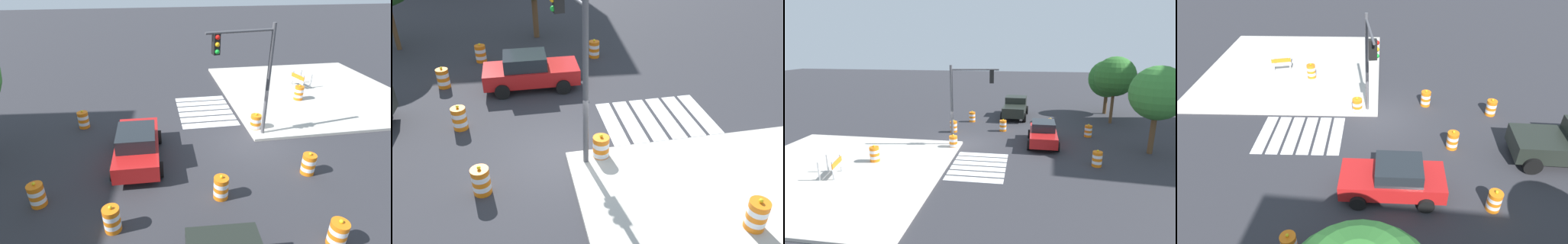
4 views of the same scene
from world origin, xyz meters
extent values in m
plane|color=#2D2D33|center=(0.00, 0.00, 0.00)|extent=(120.00, 120.00, 0.00)
cube|color=#BCB7AD|center=(6.00, -6.00, 0.07)|extent=(12.00, 12.00, 0.15)
cube|color=silver|center=(2.12, 1.80, 0.01)|extent=(0.60, 3.20, 0.02)
cube|color=silver|center=(2.88, 1.80, 0.01)|extent=(0.60, 3.20, 0.02)
cube|color=silver|center=(3.62, 1.80, 0.01)|extent=(0.60, 3.20, 0.02)
cube|color=silver|center=(4.38, 1.80, 0.01)|extent=(0.60, 3.20, 0.02)
cube|color=silver|center=(5.12, 1.80, 0.01)|extent=(0.60, 3.20, 0.02)
cube|color=silver|center=(5.88, 1.80, 0.01)|extent=(0.60, 3.20, 0.02)
cube|color=red|center=(-0.68, 5.71, 0.68)|extent=(4.34, 1.93, 0.70)
cube|color=#1E2328|center=(-0.93, 5.72, 1.33)|extent=(1.93, 1.64, 0.60)
cylinder|color=black|center=(0.69, 6.63, 0.33)|extent=(0.67, 0.25, 0.66)
cylinder|color=black|center=(0.65, 4.73, 0.33)|extent=(0.67, 0.25, 0.66)
cylinder|color=black|center=(-2.01, 6.69, 0.33)|extent=(0.67, 0.25, 0.66)
cylinder|color=black|center=(-2.05, 4.79, 0.33)|extent=(0.67, 0.25, 0.66)
cylinder|color=orange|center=(2.94, 8.68, 0.09)|extent=(0.56, 0.56, 0.18)
cylinder|color=white|center=(2.94, 8.68, 0.27)|extent=(0.56, 0.56, 0.18)
cylinder|color=orange|center=(2.94, 8.68, 0.45)|extent=(0.56, 0.56, 0.18)
cylinder|color=white|center=(2.94, 8.68, 0.63)|extent=(0.56, 0.56, 0.18)
cylinder|color=orange|center=(2.94, 8.68, 0.81)|extent=(0.56, 0.56, 0.18)
sphere|color=yellow|center=(2.94, 8.68, 0.96)|extent=(0.12, 0.12, 0.12)
cylinder|color=orange|center=(-6.38, -0.43, 0.09)|extent=(0.56, 0.56, 0.18)
cylinder|color=white|center=(-6.38, -0.43, 0.27)|extent=(0.56, 0.56, 0.18)
cylinder|color=orange|center=(-6.38, -0.43, 0.45)|extent=(0.56, 0.56, 0.18)
cylinder|color=white|center=(-6.38, -0.43, 0.63)|extent=(0.56, 0.56, 0.18)
cylinder|color=orange|center=(-6.38, -0.43, 0.81)|extent=(0.56, 0.56, 0.18)
sphere|color=yellow|center=(-6.38, -0.43, 0.96)|extent=(0.12, 0.12, 0.12)
cylinder|color=orange|center=(-4.70, 6.50, 0.09)|extent=(0.56, 0.56, 0.18)
cylinder|color=white|center=(-4.70, 6.50, 0.27)|extent=(0.56, 0.56, 0.18)
cylinder|color=orange|center=(-4.70, 6.50, 0.45)|extent=(0.56, 0.56, 0.18)
cylinder|color=white|center=(-4.70, 6.50, 0.63)|extent=(0.56, 0.56, 0.18)
cylinder|color=orange|center=(-4.70, 6.50, 0.81)|extent=(0.56, 0.56, 0.18)
sphere|color=yellow|center=(-4.70, 6.50, 0.96)|extent=(0.12, 0.12, 0.12)
cylinder|color=orange|center=(-3.08, 9.28, 0.09)|extent=(0.56, 0.56, 0.18)
cylinder|color=white|center=(-3.08, 9.28, 0.27)|extent=(0.56, 0.56, 0.18)
cylinder|color=orange|center=(-3.08, 9.28, 0.45)|extent=(0.56, 0.56, 0.18)
cylinder|color=white|center=(-3.08, 9.28, 0.63)|extent=(0.56, 0.56, 0.18)
cylinder|color=orange|center=(-3.08, 9.28, 0.81)|extent=(0.56, 0.56, 0.18)
sphere|color=yellow|center=(-3.08, 9.28, 0.96)|extent=(0.12, 0.12, 0.12)
cylinder|color=orange|center=(-2.80, -1.34, 0.09)|extent=(0.56, 0.56, 0.18)
cylinder|color=white|center=(-2.80, -1.34, 0.27)|extent=(0.56, 0.56, 0.18)
cylinder|color=orange|center=(-2.80, -1.34, 0.45)|extent=(0.56, 0.56, 0.18)
cylinder|color=white|center=(-2.80, -1.34, 0.63)|extent=(0.56, 0.56, 0.18)
cylinder|color=orange|center=(-2.80, -1.34, 0.81)|extent=(0.56, 0.56, 0.18)
sphere|color=yellow|center=(-2.80, -1.34, 0.96)|extent=(0.12, 0.12, 0.12)
cylinder|color=orange|center=(-3.71, 2.62, 0.09)|extent=(0.56, 0.56, 0.18)
cylinder|color=white|center=(-3.71, 2.62, 0.27)|extent=(0.56, 0.56, 0.18)
cylinder|color=orange|center=(-3.71, 2.62, 0.45)|extent=(0.56, 0.56, 0.18)
cylinder|color=white|center=(-3.71, 2.62, 0.63)|extent=(0.56, 0.56, 0.18)
cylinder|color=orange|center=(-3.71, 2.62, 0.81)|extent=(0.56, 0.56, 0.18)
sphere|color=yellow|center=(-3.71, 2.62, 0.96)|extent=(0.12, 0.12, 0.12)
cylinder|color=orange|center=(1.16, -0.41, 0.09)|extent=(0.56, 0.56, 0.18)
cylinder|color=white|center=(1.16, -0.41, 0.27)|extent=(0.56, 0.56, 0.18)
cylinder|color=orange|center=(1.16, -0.41, 0.45)|extent=(0.56, 0.56, 0.18)
cylinder|color=white|center=(1.16, -0.41, 0.63)|extent=(0.56, 0.56, 0.18)
cylinder|color=orange|center=(1.16, -0.41, 0.81)|extent=(0.56, 0.56, 0.18)
sphere|color=yellow|center=(1.16, -0.41, 0.96)|extent=(0.12, 0.12, 0.12)
cylinder|color=orange|center=(4.50, -4.45, 0.24)|extent=(0.56, 0.56, 0.18)
cylinder|color=white|center=(4.50, -4.45, 0.42)|extent=(0.56, 0.56, 0.18)
cylinder|color=orange|center=(4.50, -4.45, 0.60)|extent=(0.56, 0.56, 0.18)
cylinder|color=white|center=(4.50, -4.45, 0.78)|extent=(0.56, 0.56, 0.18)
cylinder|color=orange|center=(4.50, -4.45, 0.96)|extent=(0.56, 0.56, 0.18)
sphere|color=yellow|center=(4.50, -4.45, 1.11)|extent=(0.12, 0.12, 0.12)
cube|color=silver|center=(6.20, -5.56, 0.65)|extent=(0.08, 0.08, 1.00)
cube|color=silver|center=(6.36, -6.25, 0.65)|extent=(0.08, 0.08, 1.00)
cube|color=silver|center=(7.27, -5.31, 0.65)|extent=(0.08, 0.08, 1.00)
cube|color=silver|center=(7.43, -5.99, 0.65)|extent=(0.08, 0.08, 1.00)
cube|color=orange|center=(6.73, -5.42, 0.90)|extent=(1.27, 0.34, 0.28)
cube|color=white|center=(6.73, -5.42, 0.60)|extent=(1.27, 0.34, 0.20)
cylinder|color=#4C4C51|center=(0.60, -0.60, 2.90)|extent=(0.18, 0.18, 5.50)
cylinder|color=#4C4C51|center=(0.38, 0.98, 5.35)|extent=(0.57, 3.19, 0.12)
cube|color=black|center=(0.22, 2.09, 4.90)|extent=(0.40, 0.33, 0.90)
sphere|color=red|center=(0.03, 2.07, 5.20)|extent=(0.20, 0.20, 0.20)
sphere|color=#F2A514|center=(0.03, 2.07, 4.90)|extent=(0.20, 0.20, 0.20)
sphere|color=green|center=(0.03, 2.07, 4.60)|extent=(0.20, 0.20, 0.20)
camera|label=1|loc=(-12.23, 4.92, 7.71)|focal=27.46mm
camera|label=2|loc=(-1.48, -10.99, 8.22)|focal=36.03mm
camera|label=3|loc=(20.50, 4.38, 7.02)|focal=27.95mm
camera|label=4|loc=(-0.15, 15.69, 10.58)|focal=30.84mm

